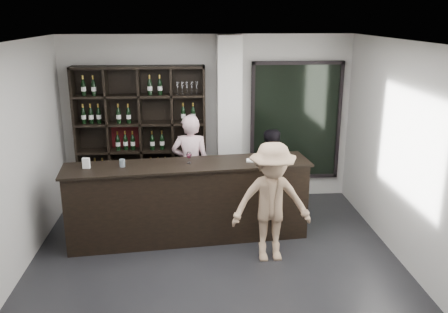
{
  "coord_description": "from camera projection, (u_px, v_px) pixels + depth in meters",
  "views": [
    {
      "loc": [
        -0.29,
        -5.37,
        3.22
      ],
      "look_at": [
        0.17,
        1.1,
        1.26
      ],
      "focal_mm": 38.0,
      "sensor_mm": 36.0,
      "label": 1
    }
  ],
  "objects": [
    {
      "name": "customer",
      "position": [
        272.0,
        202.0,
        6.28
      ],
      "size": [
        1.08,
        0.64,
        1.64
      ],
      "primitive_type": "imported",
      "rotation": [
        0.0,
        0.0,
        0.03
      ],
      "color": "tan",
      "rests_on": "floor"
    },
    {
      "name": "spit_cup",
      "position": [
        122.0,
        163.0,
        6.63
      ],
      "size": [
        0.1,
        0.1,
        0.11
      ],
      "primitive_type": "cylinder",
      "rotation": [
        0.0,
        0.0,
        0.21
      ],
      "color": "#A2B4C0",
      "rests_on": "tasting_counter"
    },
    {
      "name": "floor",
      "position": [
        217.0,
        276.0,
        6.08
      ],
      "size": [
        5.0,
        5.5,
        0.01
      ],
      "primitive_type": "cube",
      "color": "black",
      "rests_on": "ground"
    },
    {
      "name": "structural_column",
      "position": [
        229.0,
        122.0,
        8.04
      ],
      "size": [
        0.4,
        0.4,
        2.9
      ],
      "primitive_type": "cube",
      "color": "silver",
      "rests_on": "floor"
    },
    {
      "name": "taster_black",
      "position": [
        269.0,
        173.0,
        7.7
      ],
      "size": [
        0.86,
        0.77,
        1.47
      ],
      "primitive_type": "imported",
      "rotation": [
        0.0,
        0.0,
        3.49
      ],
      "color": "black",
      "rests_on": "floor"
    },
    {
      "name": "napkin_stack",
      "position": [
        251.0,
        160.0,
        6.9
      ],
      "size": [
        0.14,
        0.14,
        0.02
      ],
      "primitive_type": "cube",
      "rotation": [
        0.0,
        0.0,
        -0.13
      ],
      "color": "white",
      "rests_on": "tasting_counter"
    },
    {
      "name": "glass_panel",
      "position": [
        296.0,
        121.0,
        8.35
      ],
      "size": [
        1.6,
        0.08,
        2.1
      ],
      "color": "black",
      "rests_on": "floor"
    },
    {
      "name": "tasting_counter",
      "position": [
        189.0,
        201.0,
        6.94
      ],
      "size": [
        3.53,
        0.73,
        1.16
      ],
      "rotation": [
        0.0,
        0.0,
        0.1
      ],
      "color": "black",
      "rests_on": "floor"
    },
    {
      "name": "taster_pink",
      "position": [
        191.0,
        165.0,
        7.73
      ],
      "size": [
        0.65,
        0.46,
        1.69
      ],
      "primitive_type": "imported",
      "rotation": [
        0.0,
        0.0,
        3.05
      ],
      "color": "beige",
      "rests_on": "floor"
    },
    {
      "name": "card_stand",
      "position": [
        86.0,
        163.0,
        6.55
      ],
      "size": [
        0.1,
        0.06,
        0.15
      ],
      "primitive_type": "cube",
      "rotation": [
        0.0,
        0.0,
        -0.14
      ],
      "color": "white",
      "rests_on": "tasting_counter"
    },
    {
      "name": "wine_glass",
      "position": [
        189.0,
        157.0,
        6.77
      ],
      "size": [
        0.11,
        0.11,
        0.19
      ],
      "primitive_type": null,
      "rotation": [
        0.0,
        0.0,
        -0.43
      ],
      "color": "white",
      "rests_on": "tasting_counter"
    },
    {
      "name": "wine_shelf",
      "position": [
        141.0,
        137.0,
        8.11
      ],
      "size": [
        2.2,
        0.35,
        2.4
      ],
      "primitive_type": null,
      "color": "black",
      "rests_on": "floor"
    }
  ]
}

